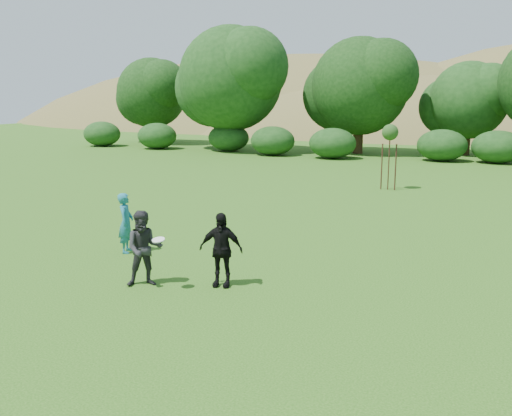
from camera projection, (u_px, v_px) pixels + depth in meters
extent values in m
plane|color=#19470C|center=(201.00, 280.00, 12.82)|extent=(120.00, 120.00, 0.00)
imported|color=#1C6A80|center=(126.00, 223.00, 14.91)|extent=(0.57, 0.68, 1.58)
imported|color=#29292B|center=(144.00, 248.00, 12.28)|extent=(1.02, 0.98, 1.66)
imported|color=black|center=(221.00, 250.00, 12.25)|extent=(1.02, 0.60, 1.63)
cylinder|color=white|center=(158.00, 240.00, 11.88)|extent=(0.27, 0.27, 0.08)
cylinder|color=#392016|center=(389.00, 161.00, 24.71)|extent=(0.05, 0.05, 2.50)
sphere|color=#274B1B|center=(390.00, 132.00, 24.47)|extent=(0.70, 0.70, 0.70)
cylinder|color=#3E2318|center=(382.00, 167.00, 24.88)|extent=(0.06, 0.06, 2.00)
cylinder|color=#382016|center=(396.00, 167.00, 24.64)|extent=(0.06, 0.06, 2.00)
ellipsoid|color=olive|center=(290.00, 202.00, 87.81)|extent=(110.00, 70.00, 44.00)
ellipsoid|color=olive|center=(409.00, 195.00, 68.08)|extent=(80.00, 50.00, 28.00)
cylinder|color=#3A2616|center=(153.00, 128.00, 48.30)|extent=(0.65, 0.65, 2.62)
sphere|color=#194214|center=(152.00, 93.00, 47.73)|extent=(5.80, 5.80, 5.80)
cylinder|color=#3A2616|center=(231.00, 129.00, 41.90)|extent=(0.73, 0.73, 3.15)
sphere|color=#194214|center=(231.00, 79.00, 41.18)|extent=(7.54, 7.54, 7.54)
cylinder|color=#3A2616|center=(358.00, 134.00, 40.04)|extent=(0.68, 0.68, 2.80)
sphere|color=#194214|center=(360.00, 86.00, 39.40)|extent=(6.73, 6.73, 6.73)
cylinder|color=#3A2616|center=(466.00, 138.00, 39.01)|extent=(0.60, 0.60, 2.27)
sphere|color=#194214|center=(469.00, 100.00, 38.51)|extent=(5.22, 5.22, 5.22)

